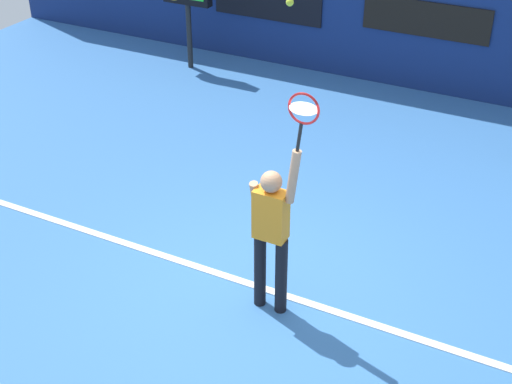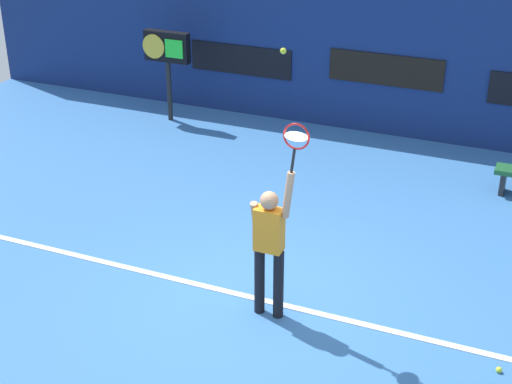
% 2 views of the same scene
% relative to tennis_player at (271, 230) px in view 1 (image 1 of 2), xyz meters
% --- Properties ---
extents(ground_plane, '(18.00, 18.00, 0.00)m').
position_rel_tennis_player_xyz_m(ground_plane, '(-0.27, 0.28, -1.01)').
color(ground_plane, '#3870B2').
extents(sponsor_banner_center, '(2.20, 0.03, 0.60)m').
position_rel_tennis_player_xyz_m(sponsor_banner_center, '(-0.27, 6.46, 0.29)').
color(sponsor_banner_center, black).
extents(sponsor_banner_portside, '(2.20, 0.03, 0.60)m').
position_rel_tennis_player_xyz_m(sponsor_banner_portside, '(-3.27, 6.46, 0.14)').
color(sponsor_banner_portside, black).
extents(court_baseline, '(10.00, 0.10, 0.01)m').
position_rel_tennis_player_xyz_m(court_baseline, '(-0.27, 0.23, -1.01)').
color(court_baseline, white).
rests_on(court_baseline, ground_plane).
extents(tennis_player, '(0.55, 0.31, 1.99)m').
position_rel_tennis_player_xyz_m(tennis_player, '(0.00, 0.00, 0.00)').
color(tennis_player, black).
rests_on(tennis_player, ground_plane).
extents(tennis_racket, '(0.35, 0.27, 0.62)m').
position_rel_tennis_player_xyz_m(tennis_racket, '(0.31, -0.00, 1.38)').
color(tennis_racket, black).
extents(tennis_ball, '(0.07, 0.07, 0.07)m').
position_rel_tennis_player_xyz_m(tennis_ball, '(0.10, 0.09, 2.33)').
color(tennis_ball, '#CCE033').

